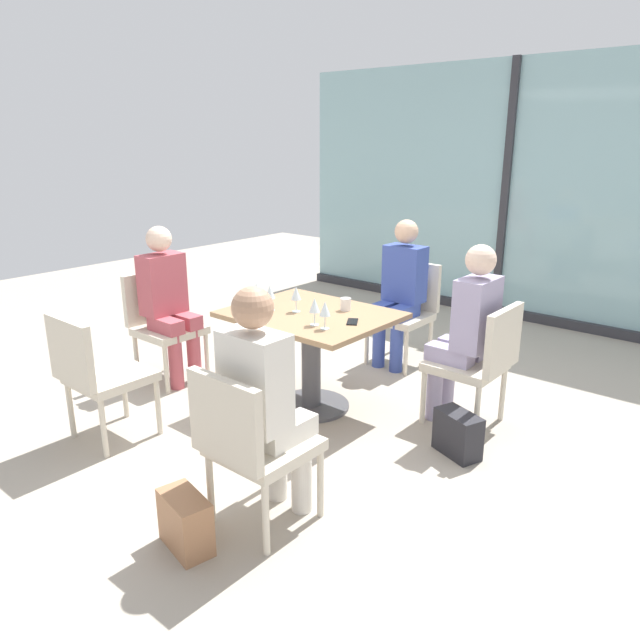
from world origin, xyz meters
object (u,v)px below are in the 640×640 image
person_front_right (265,395)px  person_near_window (400,286)px  chair_front_left (96,371)px  dining_table_main (311,339)px  coffee_cup (346,304)px  chair_far_right (480,358)px  chair_near_window (406,307)px  wine_glass_1 (296,294)px  wine_glass_0 (256,290)px  wine_glass_3 (270,293)px  person_far_right (467,326)px  wine_glass_2 (315,306)px  person_side_end (168,297)px  chair_front_right (250,440)px  wine_glass_4 (325,309)px  handbag_0 (458,434)px  chair_side_end (162,319)px  cell_phone_on_table (352,322)px  handbag_1 (186,522)px

person_front_right → person_near_window: 2.43m
chair_front_left → person_front_right: person_front_right is taller
chair_front_left → dining_table_main: bearing=61.0°
chair_front_left → coffee_cup: chair_front_left is taller
dining_table_main → chair_far_right: (1.06, 0.50, -0.04)m
dining_table_main → chair_near_window: chair_near_window is taller
dining_table_main → wine_glass_1: wine_glass_1 is taller
wine_glass_0 → wine_glass_3: (0.12, 0.02, 0.00)m
person_far_right → wine_glass_2: (-0.74, -0.71, 0.16)m
chair_front_left → person_near_window: bearing=73.8°
person_front_right → wine_glass_0: size_ratio=6.81×
chair_front_left → coffee_cup: size_ratio=9.67×
dining_table_main → coffee_cup: bearing=52.3°
person_front_right → wine_glass_2: (-0.49, 0.95, 0.16)m
person_side_end → person_near_window: size_ratio=1.00×
chair_front_right → wine_glass_4: bearing=110.4°
chair_front_right → handbag_0: chair_front_right is taller
wine_glass_3 → wine_glass_1: bearing=30.3°
person_front_right → wine_glass_1: bearing=125.7°
chair_far_right → wine_glass_0: size_ratio=4.70×
dining_table_main → chair_side_end: bearing=-165.7°
chair_side_end → person_far_right: bearing=20.2°
chair_front_left → wine_glass_4: 1.51m
wine_glass_4 → cell_phone_on_table: (0.05, 0.23, -0.13)m
chair_front_left → wine_glass_4: bearing=45.5°
handbag_1 → wine_glass_2: bearing=116.5°
chair_side_end → wine_glass_4: wine_glass_4 is taller
chair_far_right → cell_phone_on_table: (-0.69, -0.50, 0.24)m
person_far_right → person_near_window: same height
wine_glass_3 → coffee_cup: 0.54m
person_near_window → coffee_cup: person_near_window is taller
wine_glass_1 → cell_phone_on_table: (0.46, 0.06, -0.13)m
chair_near_window → wine_glass_2: size_ratio=4.70×
person_side_end → chair_side_end: bearing=-180.0°
person_front_right → handbag_0: bearing=70.1°
chair_side_end → person_front_right: bearing=-22.2°
person_near_window → coffee_cup: bearing=-80.9°
person_front_right → person_near_window: size_ratio=1.00×
person_side_end → cell_phone_on_table: person_side_end is taller
chair_far_right → chair_side_end: 2.52m
chair_far_right → wine_glass_2: wine_glass_2 is taller
chair_side_end → handbag_0: 2.53m
coffee_cup → wine_glass_0: bearing=-145.0°
chair_far_right → person_side_end: bearing=-159.8°
chair_front_right → coffee_cup: size_ratio=9.67×
wine_glass_1 → wine_glass_0: bearing=-158.3°
chair_front_right → chair_side_end: 2.23m
chair_far_right → handbag_1: chair_far_right is taller
dining_table_main → chair_front_left: chair_front_left is taller
person_front_right → wine_glass_2: person_front_right is taller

